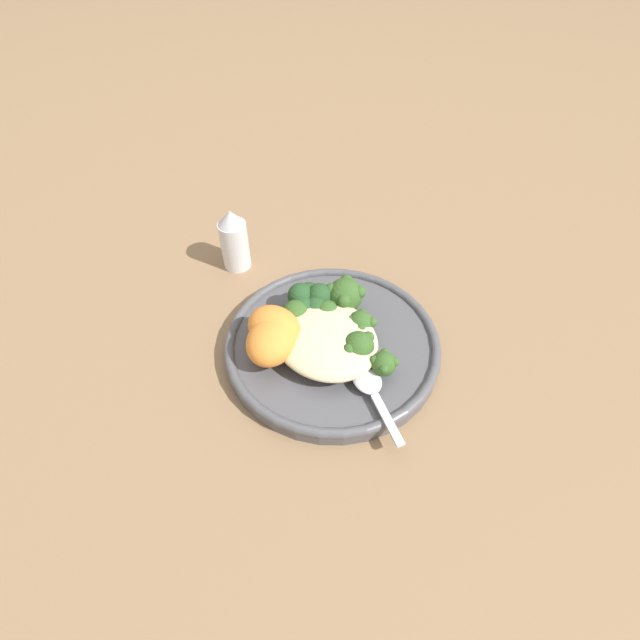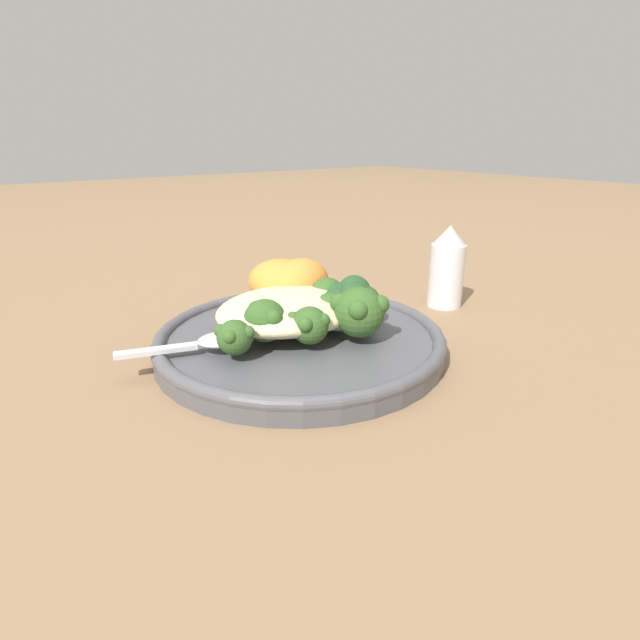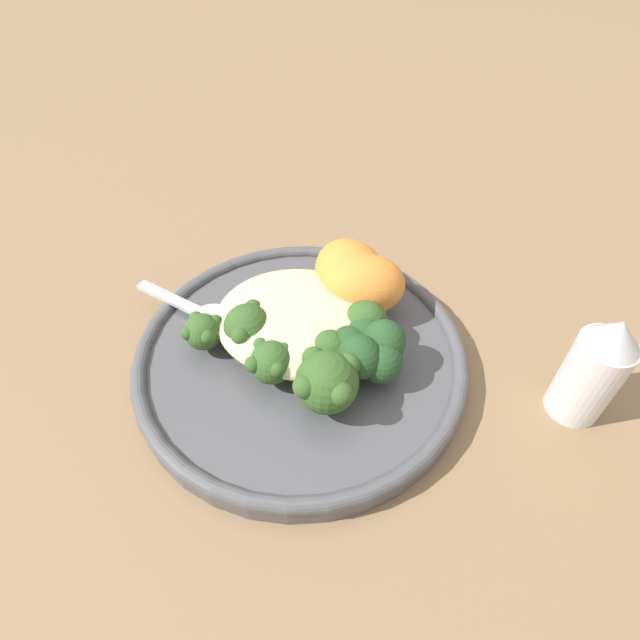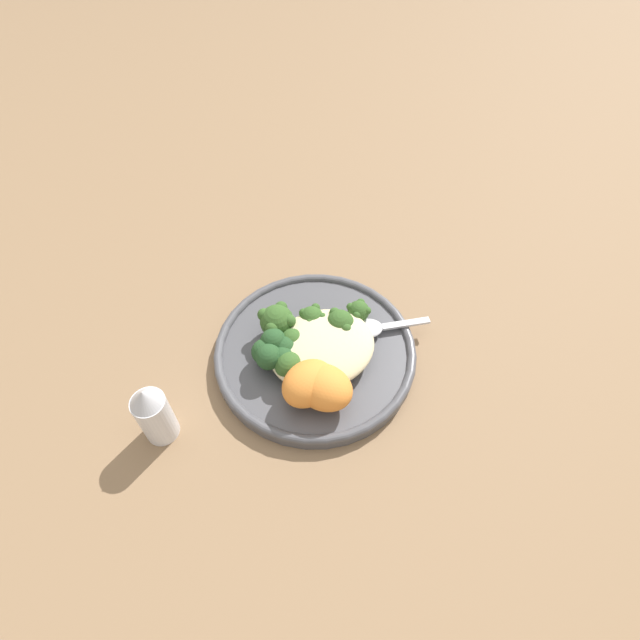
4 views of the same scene
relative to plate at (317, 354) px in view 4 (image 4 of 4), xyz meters
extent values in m
plane|color=#846647|center=(0.01, 0.00, -0.01)|extent=(4.00, 4.00, 0.00)
cylinder|color=#4C4C51|center=(0.00, 0.00, 0.00)|extent=(0.26, 0.26, 0.02)
torus|color=#4C4C51|center=(0.00, 0.00, 0.00)|extent=(0.26, 0.26, 0.01)
ellipsoid|color=beige|center=(0.00, -0.01, 0.03)|extent=(0.13, 0.11, 0.03)
ellipsoid|color=#8EB25B|center=(0.03, -0.01, 0.02)|extent=(0.10, 0.07, 0.01)
sphere|color=#335623|center=(0.07, 0.02, 0.02)|extent=(0.03, 0.03, 0.03)
sphere|color=#335623|center=(0.08, 0.03, 0.03)|extent=(0.01, 0.01, 0.01)
sphere|color=#335623|center=(0.06, 0.03, 0.03)|extent=(0.01, 0.01, 0.01)
sphere|color=#335623|center=(0.06, 0.01, 0.03)|extent=(0.01, 0.01, 0.01)
sphere|color=#335623|center=(0.08, 0.01, 0.03)|extent=(0.01, 0.01, 0.01)
ellipsoid|color=#8EB25B|center=(0.02, -0.01, 0.02)|extent=(0.06, 0.06, 0.02)
sphere|color=#335623|center=(0.04, 0.01, 0.03)|extent=(0.04, 0.04, 0.04)
sphere|color=#335623|center=(0.04, 0.02, 0.04)|extent=(0.01, 0.01, 0.01)
sphere|color=#335623|center=(0.04, 0.00, 0.04)|extent=(0.01, 0.01, 0.01)
ellipsoid|color=#8EB25B|center=(0.01, 0.00, 0.02)|extent=(0.02, 0.08, 0.02)
sphere|color=#335623|center=(0.01, 0.04, 0.03)|extent=(0.03, 0.03, 0.03)
sphere|color=#335623|center=(0.02, 0.05, 0.03)|extent=(0.01, 0.01, 0.01)
sphere|color=#335623|center=(0.01, 0.05, 0.03)|extent=(0.01, 0.01, 0.01)
sphere|color=#335623|center=(0.01, 0.03, 0.03)|extent=(0.01, 0.01, 0.01)
sphere|color=#335623|center=(0.02, 0.03, 0.03)|extent=(0.01, 0.01, 0.01)
ellipsoid|color=#8EB25B|center=(-0.01, 0.01, 0.02)|extent=(0.06, 0.09, 0.01)
sphere|color=#335623|center=(-0.03, 0.05, 0.03)|extent=(0.04, 0.04, 0.04)
sphere|color=#335623|center=(-0.02, 0.06, 0.04)|extent=(0.02, 0.02, 0.02)
sphere|color=#335623|center=(-0.04, 0.06, 0.04)|extent=(0.02, 0.02, 0.02)
sphere|color=#335623|center=(-0.04, 0.04, 0.04)|extent=(0.02, 0.02, 0.02)
sphere|color=#335623|center=(-0.02, 0.04, 0.04)|extent=(0.02, 0.02, 0.02)
ellipsoid|color=#8EB25B|center=(0.00, -0.01, 0.02)|extent=(0.06, 0.07, 0.01)
sphere|color=#335623|center=(-0.03, 0.02, 0.03)|extent=(0.03, 0.03, 0.03)
sphere|color=#335623|center=(-0.03, 0.03, 0.03)|extent=(0.01, 0.01, 0.01)
sphere|color=#335623|center=(-0.03, 0.00, 0.03)|extent=(0.01, 0.01, 0.01)
ellipsoid|color=#8EB25B|center=(-0.01, -0.02, 0.02)|extent=(0.08, 0.02, 0.01)
sphere|color=#335623|center=(-0.05, -0.02, 0.03)|extent=(0.03, 0.03, 0.03)
sphere|color=#335623|center=(-0.05, 0.00, 0.03)|extent=(0.01, 0.01, 0.01)
sphere|color=#335623|center=(-0.05, -0.03, 0.03)|extent=(0.01, 0.01, 0.01)
ellipsoid|color=orange|center=(-0.03, -0.06, 0.03)|extent=(0.09, 0.09, 0.05)
ellipsoid|color=orange|center=(-0.04, -0.05, 0.03)|extent=(0.08, 0.07, 0.05)
sphere|color=#234723|center=(-0.04, 0.01, 0.03)|extent=(0.03, 0.03, 0.03)
sphere|color=#234723|center=(-0.05, 0.02, 0.03)|extent=(0.03, 0.03, 0.03)
sphere|color=#234723|center=(-0.06, 0.02, 0.03)|extent=(0.03, 0.03, 0.03)
sphere|color=#234723|center=(-0.06, 0.00, 0.03)|extent=(0.03, 0.03, 0.03)
sphere|color=#234723|center=(-0.05, 0.00, 0.03)|extent=(0.03, 0.03, 0.03)
cube|color=silver|center=(0.12, -0.02, 0.01)|extent=(0.06, 0.03, 0.00)
ellipsoid|color=silver|center=(0.07, 0.00, 0.02)|extent=(0.05, 0.04, 0.01)
cylinder|color=silver|center=(-0.21, 0.00, 0.02)|extent=(0.04, 0.04, 0.07)
cone|color=#B2B2B7|center=(-0.21, 0.00, 0.07)|extent=(0.04, 0.04, 0.02)
camera|label=1|loc=(0.29, -0.24, 0.46)|focal=28.00mm
camera|label=2|loc=(0.23, 0.35, 0.17)|focal=28.00mm
camera|label=3|loc=(-0.07, 0.24, 0.30)|focal=28.00mm
camera|label=4|loc=(-0.16, -0.31, 0.53)|focal=28.00mm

